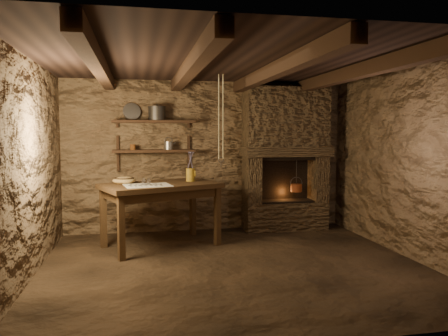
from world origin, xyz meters
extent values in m
plane|color=black|center=(0.00, 0.00, 0.00)|extent=(4.50, 4.50, 0.00)
cube|color=#483322|center=(0.00, 2.00, 1.20)|extent=(4.50, 0.04, 2.40)
cube|color=#483322|center=(0.00, -2.00, 1.20)|extent=(4.50, 0.04, 2.40)
cube|color=#483322|center=(-2.25, 0.00, 1.20)|extent=(0.04, 4.00, 2.40)
cube|color=#483322|center=(2.25, 0.00, 1.20)|extent=(0.04, 4.00, 2.40)
cube|color=black|center=(0.00, 0.00, 2.40)|extent=(4.50, 4.00, 0.04)
cube|color=black|center=(-1.50, 0.00, 2.31)|extent=(0.14, 3.95, 0.16)
cube|color=black|center=(-0.50, 0.00, 2.31)|extent=(0.14, 3.95, 0.16)
cube|color=black|center=(0.50, 0.00, 2.31)|extent=(0.14, 3.95, 0.16)
cube|color=black|center=(1.50, 0.00, 2.31)|extent=(0.14, 3.95, 0.16)
cube|color=black|center=(-0.85, 1.84, 1.30)|extent=(1.25, 0.30, 0.04)
cube|color=black|center=(-0.85, 1.84, 1.75)|extent=(1.25, 0.30, 0.04)
cube|color=#37291B|center=(1.25, 1.77, 0.23)|extent=(1.35, 0.45, 0.45)
cube|color=#37291B|center=(0.69, 1.77, 0.82)|extent=(0.23, 0.45, 0.75)
cube|color=#37291B|center=(1.81, 1.77, 0.82)|extent=(0.23, 0.45, 0.75)
cube|color=#37291B|center=(1.25, 1.74, 1.28)|extent=(1.43, 0.51, 0.16)
cube|color=#37291B|center=(1.25, 1.77, 1.83)|extent=(1.35, 0.45, 0.94)
cube|color=black|center=(1.25, 1.96, 0.82)|extent=(0.90, 0.06, 0.75)
cube|color=#332112|center=(-0.80, 1.07, 0.85)|extent=(1.76, 1.38, 0.07)
cube|color=#332112|center=(-0.80, 1.07, 0.75)|extent=(1.59, 1.21, 0.11)
cube|color=beige|center=(-0.98, 0.84, 0.89)|extent=(0.66, 0.57, 0.01)
cylinder|color=#A17C1F|center=(-0.36, 1.24, 0.98)|extent=(0.15, 0.15, 0.19)
torus|color=#A17C1F|center=(-0.30, 1.24, 1.00)|extent=(0.02, 0.10, 0.10)
ellipsoid|color=olive|center=(-1.29, 1.17, 0.92)|extent=(0.39, 0.39, 0.11)
cylinder|color=#292725|center=(-0.80, 1.84, 1.87)|extent=(0.29, 0.29, 0.19)
cylinder|color=#9F9F99|center=(-1.18, 1.94, 1.90)|extent=(0.28, 0.15, 0.27)
cylinder|color=#613113|center=(-1.17, 1.84, 1.36)|extent=(0.11, 0.11, 0.08)
cylinder|color=maroon|center=(1.43, 1.72, 0.68)|extent=(0.20, 0.20, 0.13)
torus|color=#292725|center=(1.43, 1.72, 0.76)|extent=(0.21, 0.01, 0.21)
cylinder|color=#292725|center=(1.43, 1.72, 0.94)|extent=(0.01, 0.01, 0.44)
camera|label=1|loc=(-1.09, -4.96, 1.59)|focal=35.00mm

